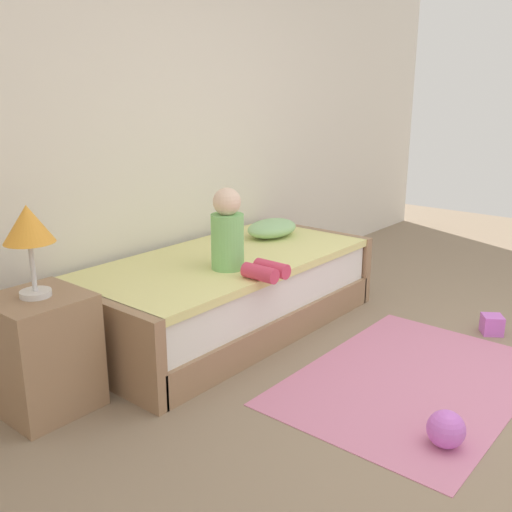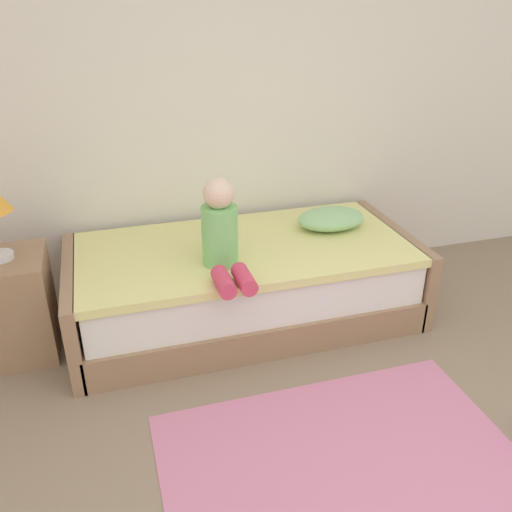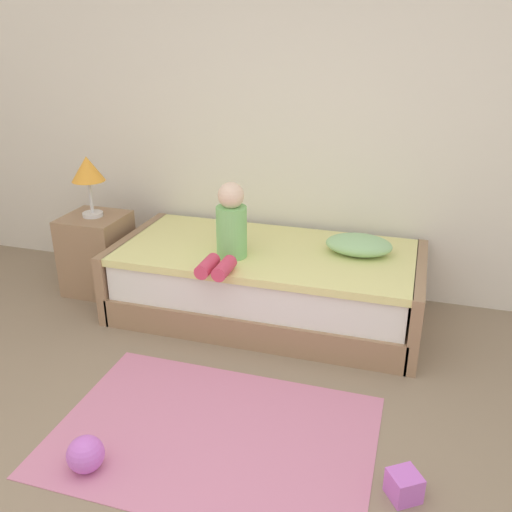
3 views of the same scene
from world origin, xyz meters
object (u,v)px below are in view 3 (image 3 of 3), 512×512
Objects in this scene: bed at (266,283)px; child_figure at (229,229)px; table_lamp at (88,172)px; toy_block at (404,486)px; nightstand at (98,253)px; toy_ball at (86,454)px; pillow at (359,245)px.

bed is 4.14× the size of child_figure.
toy_block is at bearing -31.12° from table_lamp.
nightstand is 4.71× the size of toy_block.
bed is 1.35m from nightstand.
child_figure reaches higher than toy_block.
bed reaches higher than toy_ball.
table_lamp reaches higher than toy_block.
toy_ball is (0.97, -1.70, -0.21)m from nightstand.
child_figure reaches higher than bed.
child_figure is (1.16, -0.24, 0.40)m from nightstand.
child_figure reaches higher than nightstand.
toy_block is (2.38, -1.44, -0.87)m from table_lamp.
toy_block is at bearing -54.05° from bed.
child_figure is at bearing 135.57° from toy_block.
table_lamp is at bearing 148.88° from toy_block.
pillow is 2.10m from toy_ball.
nightstand is at bearing 179.39° from bed.
toy_ball is 1.44m from toy_block.
child_figure is 0.87m from pillow.
nightstand is 1.25m from child_figure.
table_lamp is at bearing 168.21° from child_figure.
table_lamp reaches higher than pillow.
pillow is (0.61, 0.10, 0.32)m from bed.
child_figure is 1.16× the size of pillow.
toy_ball is (-0.20, -1.46, -0.62)m from child_figure.
toy_block is (0.42, -1.52, -0.50)m from pillow.
pillow is at bearing 22.42° from child_figure.
table_lamp is 1.21m from child_figure.
table_lamp is 2.13m from toy_ball.
nightstand is 1.18× the size of child_figure.
nightstand is 1.98m from pillow.
toy_block is (2.38, -1.44, -0.24)m from nightstand.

